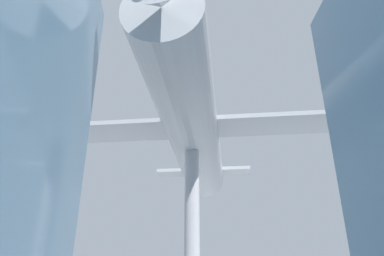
{
  "coord_description": "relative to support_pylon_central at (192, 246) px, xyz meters",
  "views": [
    {
      "loc": [
        0.92,
        13.89,
        1.72
      ],
      "look_at": [
        0.0,
        0.0,
        8.31
      ],
      "focal_mm": 35.0,
      "sensor_mm": 36.0,
      "label": 1
    }
  ],
  "objects": [
    {
      "name": "support_pylon_central",
      "position": [
        0.0,
        0.0,
        0.0
      ],
      "size": [
        0.57,
        0.57,
        7.24
      ],
      "color": "#B7B7BC",
      "rests_on": "ground_plane"
    },
    {
      "name": "suspended_airplane",
      "position": [
        0.05,
        0.26,
        4.7
      ],
      "size": [
        16.17,
        15.34,
        2.92
      ],
      "rotation": [
        0.0,
        0.0,
        -0.17
      ],
      "color": "#B2B7BC",
      "rests_on": "support_pylon_central"
    }
  ]
}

